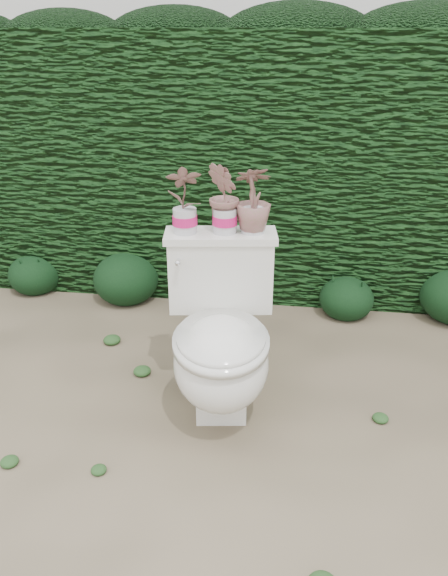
# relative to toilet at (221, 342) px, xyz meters

# --- Properties ---
(ground) EXTENTS (60.00, 60.00, 0.00)m
(ground) POSITION_rel_toilet_xyz_m (0.22, -0.01, -0.36)
(ground) COLOR gray
(ground) RESTS_ON ground
(hedge) EXTENTS (8.00, 1.00, 1.60)m
(hedge) POSITION_rel_toilet_xyz_m (0.22, 1.59, 0.44)
(hedge) COLOR #1A4617
(hedge) RESTS_ON ground
(toilet) EXTENTS (0.55, 0.74, 0.78)m
(toilet) POSITION_rel_toilet_xyz_m (0.00, 0.00, 0.00)
(toilet) COLOR silver
(toilet) RESTS_ON ground
(potted_plant_left) EXTENTS (0.17, 0.13, 0.29)m
(potted_plant_left) POSITION_rel_toilet_xyz_m (-0.19, 0.21, 0.57)
(potted_plant_left) COLOR #2D6F22
(potted_plant_left) RESTS_ON toilet
(potted_plant_center) EXTENTS (0.18, 0.20, 0.30)m
(potted_plant_center) POSITION_rel_toilet_xyz_m (-0.02, 0.24, 0.57)
(potted_plant_center) COLOR #2D6F22
(potted_plant_center) RESTS_ON toilet
(potted_plant_right) EXTENTS (0.20, 0.20, 0.28)m
(potted_plant_right) POSITION_rel_toilet_xyz_m (0.11, 0.26, 0.56)
(potted_plant_right) COLOR #2D6F22
(potted_plant_right) RESTS_ON toilet
(liriope_clump_1) EXTENTS (0.35, 0.35, 0.28)m
(liriope_clump_1) POSITION_rel_toilet_xyz_m (-1.41, 1.11, -0.22)
(liriope_clump_1) COLOR black
(liriope_clump_1) RESTS_ON ground
(liriope_clump_2) EXTENTS (0.42, 0.42, 0.33)m
(liriope_clump_2) POSITION_rel_toilet_xyz_m (-0.77, 1.06, -0.19)
(liriope_clump_2) COLOR black
(liriope_clump_2) RESTS_ON ground
(liriope_clump_3) EXTENTS (0.33, 0.33, 0.27)m
(liriope_clump_3) POSITION_rel_toilet_xyz_m (-0.11, 1.11, -0.22)
(liriope_clump_3) COLOR black
(liriope_clump_3) RESTS_ON ground
(liriope_clump_4) EXTENTS (0.33, 0.33, 0.26)m
(liriope_clump_4) POSITION_rel_toilet_xyz_m (0.62, 1.03, -0.22)
(liriope_clump_4) COLOR black
(liriope_clump_4) RESTS_ON ground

